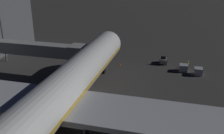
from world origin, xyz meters
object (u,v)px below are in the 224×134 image
baggage_container_spare (183,68)px  ground_crew_walking_aft (188,64)px  pushback_tug (163,60)px  traffic_cone_nose_starboard (102,63)px  traffic_cone_nose_port (120,64)px  baggage_container_near_belt (198,71)px  jet_bridge (41,50)px  airliner_at_gate (56,99)px  apron_floodlight_mast (0,20)px

baggage_container_spare → ground_crew_walking_aft: size_ratio=1.07×
pushback_tug → traffic_cone_nose_starboard: bearing=15.3°
pushback_tug → traffic_cone_nose_port: 10.56m
baggage_container_near_belt → traffic_cone_nose_port: bearing=-3.4°
baggage_container_spare → ground_crew_walking_aft: ground_crew_walking_aft is taller
baggage_container_spare → ground_crew_walking_aft: (-0.92, -2.36, 0.15)m
pushback_tug → traffic_cone_nose_starboard: 14.73m
baggage_container_near_belt → jet_bridge: bearing=14.8°
airliner_at_gate → baggage_container_spare: bearing=-120.6°
apron_floodlight_mast → traffic_cone_nose_port: apron_floodlight_mast is taller
airliner_at_gate → ground_crew_walking_aft: (-17.69, -30.73, -4.66)m
ground_crew_walking_aft → traffic_cone_nose_port: (15.49, 2.59, -0.64)m
airliner_at_gate → jet_bridge: bearing=-56.0°
jet_bridge → traffic_cone_nose_starboard: bearing=-137.0°
baggage_container_near_belt → baggage_container_spare: (3.11, -1.29, -0.01)m
baggage_container_near_belt → traffic_cone_nose_starboard: baggage_container_near_belt is taller
airliner_at_gate → apron_floodlight_mast: 35.29m
ground_crew_walking_aft → traffic_cone_nose_starboard: 20.07m
baggage_container_near_belt → traffic_cone_nose_starboard: 22.11m
airliner_at_gate → traffic_cone_nose_starboard: size_ratio=106.41×
ground_crew_walking_aft → pushback_tug: bearing=-12.9°
airliner_at_gate → traffic_cone_nose_starboard: 28.72m
apron_floodlight_mast → pushback_tug: (-37.50, -8.09, -9.47)m
pushback_tug → baggage_container_spare: (-4.77, 3.66, -0.01)m
pushback_tug → ground_crew_walking_aft: pushback_tug is taller
pushback_tug → ground_crew_walking_aft: (-5.69, 1.30, 0.14)m
ground_crew_walking_aft → baggage_container_spare: bearing=68.6°
airliner_at_gate → jet_bridge: airliner_at_gate is taller
traffic_cone_nose_port → apron_floodlight_mast: bearing=8.6°
baggage_container_near_belt → ground_crew_walking_aft: ground_crew_walking_aft is taller
traffic_cone_nose_starboard → ground_crew_walking_aft: bearing=-172.6°
baggage_container_near_belt → traffic_cone_nose_port: (17.68, -1.06, -0.50)m
traffic_cone_nose_starboard → pushback_tug: bearing=-164.7°
pushback_tug → ground_crew_walking_aft: bearing=167.1°
ground_crew_walking_aft → traffic_cone_nose_starboard: size_ratio=3.04×
pushback_tug → traffic_cone_nose_starboard: pushback_tug is taller
airliner_at_gate → traffic_cone_nose_port: 28.72m
baggage_container_spare → traffic_cone_nose_starboard: size_ratio=3.26×
apron_floodlight_mast → traffic_cone_nose_starboard: 25.69m
apron_floodlight_mast → baggage_container_spare: apron_floodlight_mast is taller
jet_bridge → baggage_container_near_belt: size_ratio=12.55×
apron_floodlight_mast → traffic_cone_nose_starboard: bearing=-169.8°
airliner_at_gate → pushback_tug: 34.54m
jet_bridge → baggage_container_spare: jet_bridge is taller
traffic_cone_nose_port → baggage_container_near_belt: bearing=176.6°
airliner_at_gate → traffic_cone_nose_starboard: bearing=-85.5°
jet_bridge → baggage_container_near_belt: (-32.37, -8.55, -4.91)m
traffic_cone_nose_port → jet_bridge: bearing=33.2°
apron_floodlight_mast → pushback_tug: 39.51m
ground_crew_walking_aft → baggage_container_near_belt: bearing=121.0°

